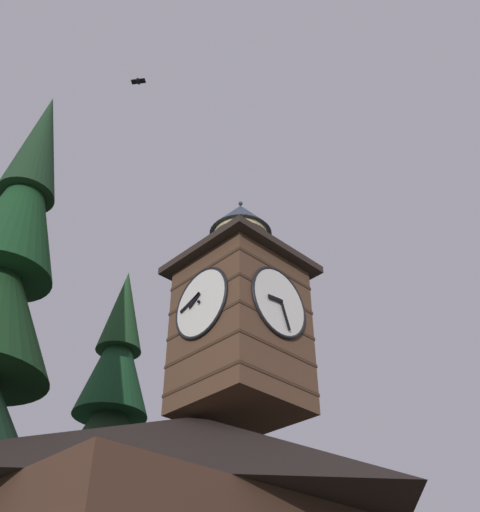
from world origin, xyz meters
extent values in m
pyramid|color=black|center=(-0.27, -2.21, 6.44)|extent=(12.34, 9.74, 3.12)
cube|color=brown|center=(-1.12, -1.29, 10.46)|extent=(3.24, 3.24, 4.93)
cube|color=#3C291C|center=(-1.12, -1.29, 8.59)|extent=(3.28, 3.28, 0.10)
cube|color=#3C291C|center=(-1.12, -1.29, 9.51)|extent=(3.28, 3.28, 0.10)
cube|color=#3C291C|center=(-1.12, -1.29, 10.44)|extent=(3.28, 3.28, 0.10)
cube|color=#3C291C|center=(-1.12, -1.29, 11.36)|extent=(3.28, 3.28, 0.10)
cube|color=#3C291C|center=(-1.12, -1.29, 12.29)|extent=(3.28, 3.28, 0.10)
cylinder|color=white|center=(-1.12, 0.37, 11.07)|extent=(2.25, 0.10, 2.25)
torus|color=black|center=(-1.12, 0.39, 11.07)|extent=(2.35, 0.10, 2.35)
cube|color=black|center=(-0.84, 0.47, 11.04)|extent=(0.57, 0.04, 0.18)
cube|color=black|center=(-1.28, 0.47, 10.63)|extent=(0.39, 0.04, 0.90)
sphere|color=black|center=(-1.12, 0.48, 11.07)|extent=(0.10, 0.10, 0.10)
cylinder|color=white|center=(0.53, -1.29, 11.07)|extent=(0.10, 2.25, 2.25)
torus|color=black|center=(0.55, -1.29, 11.07)|extent=(0.10, 2.35, 2.35)
cube|color=black|center=(0.63, -1.52, 11.23)|extent=(0.04, 0.53, 0.42)
cube|color=black|center=(0.63, -1.72, 11.23)|extent=(0.04, 0.90, 0.39)
sphere|color=black|center=(0.64, -1.29, 11.07)|extent=(0.10, 0.10, 0.10)
cube|color=#2D231E|center=(-1.12, -1.29, 13.05)|extent=(3.94, 3.94, 0.25)
cylinder|color=tan|center=(-1.12, -1.29, 13.89)|extent=(1.90, 1.90, 1.43)
cylinder|color=#2D2319|center=(-1.12, -1.29, 13.42)|extent=(1.96, 1.96, 0.10)
cylinder|color=#2D2319|center=(-1.12, -1.29, 13.89)|extent=(1.96, 1.96, 0.10)
cylinder|color=#2D2319|center=(-1.12, -1.29, 14.37)|extent=(1.96, 1.96, 0.10)
cone|color=#2D3847|center=(-1.12, -1.29, 15.27)|extent=(2.20, 2.20, 1.33)
sphere|color=#2D3847|center=(-1.12, -1.29, 16.04)|extent=(0.16, 0.16, 0.16)
cone|color=#1C311D|center=(-1.22, -8.50, 9.27)|extent=(3.86, 3.86, 4.08)
cone|color=#174022|center=(-1.22, -8.50, 12.18)|extent=(2.86, 2.86, 4.45)
cone|color=#1D4021|center=(-1.22, -8.50, 14.63)|extent=(1.85, 1.85, 3.88)
cone|color=#163D1E|center=(5.47, -4.25, 13.79)|extent=(2.80, 2.80, 5.36)
cone|color=#1B351F|center=(5.47, -4.25, 16.56)|extent=(1.81, 1.81, 4.74)
sphere|color=silver|center=(-19.09, -45.48, 17.04)|extent=(1.63, 1.63, 1.63)
ellipsoid|color=black|center=(3.97, -1.00, 18.22)|extent=(0.30, 0.28, 0.15)
cube|color=black|center=(4.04, -1.09, 18.22)|extent=(0.29, 0.30, 0.03)
cube|color=black|center=(3.89, -0.90, 18.22)|extent=(0.29, 0.30, 0.03)
camera|label=1|loc=(10.36, 10.52, 1.71)|focal=41.64mm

